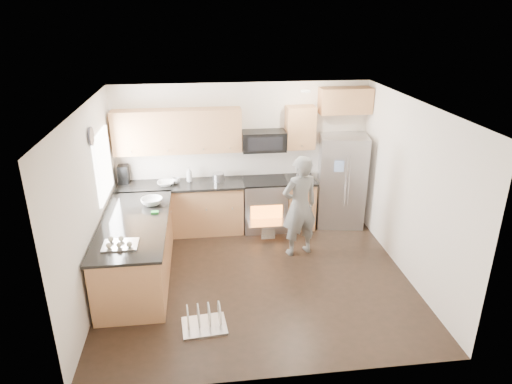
{
  "coord_description": "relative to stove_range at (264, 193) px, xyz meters",
  "views": [
    {
      "loc": [
        -0.73,
        -5.82,
        3.78
      ],
      "look_at": [
        0.05,
        0.5,
        1.19
      ],
      "focal_mm": 32.0,
      "sensor_mm": 36.0,
      "label": 1
    }
  ],
  "objects": [
    {
      "name": "back_cabinet_run",
      "position": [
        -0.94,
        0.06,
        0.29
      ],
      "size": [
        4.45,
        0.64,
        2.5
      ],
      "color": "#BB7D4B",
      "rests_on": "ground"
    },
    {
      "name": "refrigerator",
      "position": [
        1.42,
        0.01,
        0.17
      ],
      "size": [
        0.93,
        0.78,
        1.69
      ],
      "rotation": [
        0.0,
        0.0,
        -0.17
      ],
      "color": "#B7B7BC",
      "rests_on": "ground"
    },
    {
      "name": "dish_rack",
      "position": [
        -1.15,
        -2.74,
        -0.58
      ],
      "size": [
        0.59,
        0.49,
        0.34
      ],
      "rotation": [
        0.0,
        0.0,
        0.09
      ],
      "color": "#B7B7BC",
      "rests_on": "ground"
    },
    {
      "name": "room_shell",
      "position": [
        -0.39,
        -1.68,
        1.0
      ],
      "size": [
        4.54,
        4.04,
        2.62
      ],
      "color": "white",
      "rests_on": "ground"
    },
    {
      "name": "ground",
      "position": [
        -0.35,
        -1.69,
        -0.68
      ],
      "size": [
        4.5,
        4.5,
        0.0
      ],
      "primitive_type": "plane",
      "color": "black",
      "rests_on": "ground"
    },
    {
      "name": "person",
      "position": [
        0.43,
        -1.01,
        0.16
      ],
      "size": [
        0.7,
        0.56,
        1.68
      ],
      "primitive_type": "imported",
      "rotation": [
        0.0,
        0.0,
        3.43
      ],
      "color": "slate",
      "rests_on": "ground"
    },
    {
      "name": "stove_range",
      "position": [
        0.0,
        0.0,
        0.0
      ],
      "size": [
        0.76,
        0.97,
        1.79
      ],
      "color": "#B7B7BC",
      "rests_on": "ground"
    },
    {
      "name": "peninsula",
      "position": [
        -2.1,
        -1.44,
        -0.21
      ],
      "size": [
        0.96,
        2.36,
        1.03
      ],
      "color": "#BB7D4B",
      "rests_on": "ground"
    }
  ]
}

